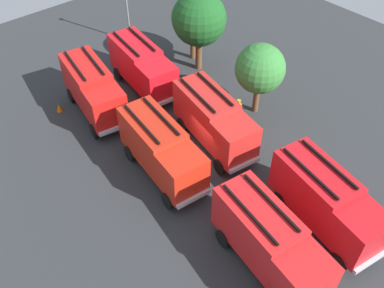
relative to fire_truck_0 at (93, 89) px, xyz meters
name	(u,v)px	position (x,y,z in m)	size (l,w,h in m)	color
ground_plane	(192,159)	(8.66, 2.14, -2.15)	(54.40, 54.40, 0.00)	#2D3033
fire_truck_0	(93,89)	(0.00, 0.00, 0.00)	(7.52, 3.76, 3.88)	red
fire_truck_1	(161,149)	(8.31, -0.11, 0.00)	(7.45, 3.47, 3.88)	red
fire_truck_2	(270,241)	(17.32, -0.13, 0.00)	(7.49, 3.63, 3.88)	red
fire_truck_3	(142,66)	(-0.11, 4.56, 0.00)	(7.46, 3.51, 3.88)	red
fire_truck_4	(214,119)	(8.42, 4.33, 0.00)	(7.51, 3.74, 3.88)	red
fire_truck_5	(326,200)	(17.62, 4.29, 0.00)	(7.52, 3.80, 3.88)	red
firefighter_1	(238,109)	(7.78, 7.46, -1.11)	(0.47, 0.33, 1.83)	black
tree_0	(193,18)	(-0.95, 10.64, 1.72)	(3.71, 3.71, 5.75)	brown
tree_1	(199,19)	(0.65, 9.90, 2.44)	(4.41, 4.41, 6.83)	brown
tree_2	(260,69)	(7.90, 9.26, 1.64)	(3.64, 3.64, 5.64)	brown
traffic_cone_0	(269,225)	(15.89, 1.80, -1.86)	(0.41, 0.41, 0.58)	#F2600C
traffic_cone_1	(187,94)	(3.23, 6.40, -1.79)	(0.51, 0.51, 0.73)	#F2600C
traffic_cone_2	(59,108)	(-1.96, -2.16, -1.82)	(0.47, 0.47, 0.67)	#F2600C
lamppost	(127,3)	(-7.03, 8.08, 1.65)	(0.36, 0.36, 6.49)	slate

